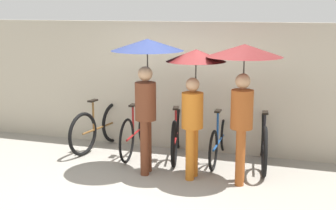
{
  "coord_description": "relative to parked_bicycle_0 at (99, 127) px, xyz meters",
  "views": [
    {
      "loc": [
        2.29,
        -5.92,
        2.52
      ],
      "look_at": [
        0.0,
        1.01,
        1.0
      ],
      "focal_mm": 50.0,
      "sensor_mm": 36.0,
      "label": 1
    }
  ],
  "objects": [
    {
      "name": "parked_bicycle_1",
      "position": [
        0.74,
        -0.02,
        -0.0
      ],
      "size": [
        0.44,
        1.83,
        1.11
      ],
      "rotation": [
        0.0,
        0.0,
        1.66
      ],
      "color": "black",
      "rests_on": "ground"
    },
    {
      "name": "back_wall",
      "position": [
        1.48,
        0.47,
        0.75
      ],
      "size": [
        10.95,
        0.12,
        2.29
      ],
      "color": "#B2A893",
      "rests_on": "ground"
    },
    {
      "name": "pedestrian_center",
      "position": [
        2.01,
        -0.86,
        1.08
      ],
      "size": [
        0.89,
        0.89,
        1.93
      ],
      "rotation": [
        0.0,
        0.0,
        -0.06
      ],
      "color": "#C66B1E",
      "rests_on": "ground"
    },
    {
      "name": "parked_bicycle_4",
      "position": [
        2.95,
        -0.03,
        0.01
      ],
      "size": [
        0.46,
        1.8,
        0.99
      ],
      "rotation": [
        0.0,
        0.0,
        1.72
      ],
      "color": "black",
      "rests_on": "ground"
    },
    {
      "name": "parked_bicycle_0",
      "position": [
        0.0,
        0.0,
        0.0
      ],
      "size": [
        0.46,
        1.72,
        0.97
      ],
      "rotation": [
        0.0,
        0.0,
        1.41
      ],
      "color": "black",
      "rests_on": "ground"
    },
    {
      "name": "pedestrian_leading",
      "position": [
        1.27,
        -0.87,
        1.27
      ],
      "size": [
        1.11,
        1.11,
        2.07
      ],
      "rotation": [
        0.0,
        0.0,
        0.11
      ],
      "color": "brown",
      "rests_on": "ground"
    },
    {
      "name": "parked_bicycle_2",
      "position": [
        1.48,
        -0.02,
        -0.0
      ],
      "size": [
        0.58,
        1.78,
        1.05
      ],
      "rotation": [
        0.0,
        0.0,
        1.8
      ],
      "color": "black",
      "rests_on": "ground"
    },
    {
      "name": "pedestrian_trailing",
      "position": [
        2.72,
        -0.84,
        1.23
      ],
      "size": [
        1.09,
        1.09,
        2.02
      ],
      "rotation": [
        0.0,
        0.0,
        0.1
      ],
      "color": "#9E4C1E",
      "rests_on": "ground"
    },
    {
      "name": "ground_plane",
      "position": [
        1.48,
        -1.5,
        -0.39
      ],
      "size": [
        30.0,
        30.0,
        0.0
      ],
      "primitive_type": "plane",
      "color": "gray"
    },
    {
      "name": "parked_bicycle_3",
      "position": [
        2.21,
        0.03,
        -0.04
      ],
      "size": [
        0.44,
        1.74,
        1.07
      ],
      "rotation": [
        0.0,
        0.0,
        1.61
      ],
      "color": "black",
      "rests_on": "ground"
    }
  ]
}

